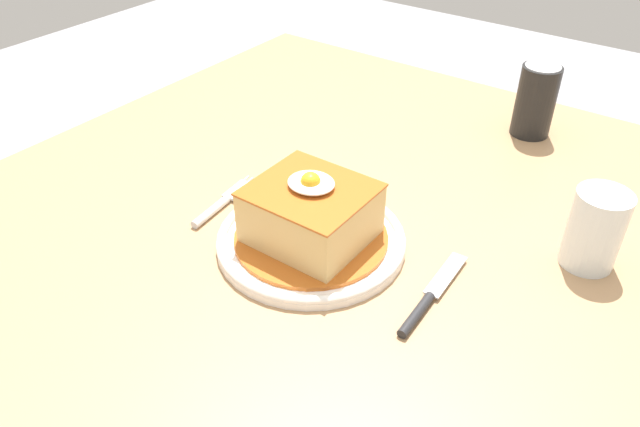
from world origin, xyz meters
TOP-DOWN VIEW (x-y plane):
  - dining_table at (0.00, 0.00)m, footprint 1.17×1.03m
  - main_plate at (-0.04, -0.11)m, footprint 0.25×0.25m
  - sandwich_meal at (-0.04, -0.11)m, footprint 0.20×0.20m
  - fork at (-0.20, -0.12)m, footprint 0.03×0.14m
  - knife at (0.14, -0.12)m, footprint 0.02×0.17m
  - soda_can at (0.08, 0.37)m, footprint 0.07×0.07m
  - drinking_glass at (0.26, 0.07)m, footprint 0.07×0.07m

SIDE VIEW (x-z plane):
  - dining_table at x=0.00m, z-range 0.26..0.98m
  - fork at x=-0.20m, z-range 0.72..0.73m
  - knife at x=0.14m, z-range 0.72..0.73m
  - main_plate at x=-0.04m, z-range 0.72..0.74m
  - drinking_glass at x=0.26m, z-range 0.71..0.82m
  - sandwich_meal at x=-0.04m, z-range 0.72..0.82m
  - soda_can at x=0.08m, z-range 0.72..0.85m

